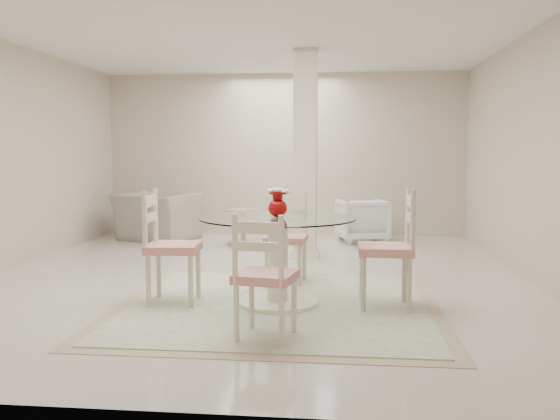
# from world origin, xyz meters

# --- Properties ---
(ground) EXTENTS (7.00, 7.00, 0.00)m
(ground) POSITION_xyz_m (0.00, 0.00, 0.00)
(ground) COLOR beige
(ground) RESTS_ON ground
(room_shell) EXTENTS (6.02, 7.02, 2.71)m
(room_shell) POSITION_xyz_m (0.00, 0.00, 1.86)
(room_shell) COLOR beige
(room_shell) RESTS_ON ground
(column) EXTENTS (0.30, 0.30, 2.70)m
(column) POSITION_xyz_m (0.50, 1.30, 1.35)
(column) COLOR beige
(column) RESTS_ON ground
(area_rug) EXTENTS (2.88, 2.88, 0.02)m
(area_rug) POSITION_xyz_m (0.41, -1.25, 0.01)
(area_rug) COLOR tan
(area_rug) RESTS_ON ground
(dining_table) EXTENTS (1.40, 1.40, 0.81)m
(dining_table) POSITION_xyz_m (0.41, -1.25, 0.41)
(dining_table) COLOR #F5F1C9
(dining_table) RESTS_ON ground
(red_vase) EXTENTS (0.20, 0.17, 0.26)m
(red_vase) POSITION_xyz_m (0.41, -1.25, 0.93)
(red_vase) COLOR #A90505
(red_vase) RESTS_ON dining_table
(dining_chair_east) EXTENTS (0.47, 0.47, 1.17)m
(dining_chair_east) POSITION_xyz_m (1.44, -1.23, 0.62)
(dining_chair_east) COLOR beige
(dining_chair_east) RESTS_ON ground
(dining_chair_north) EXTENTS (0.45, 0.45, 1.05)m
(dining_chair_north) POSITION_xyz_m (0.40, -0.23, 0.55)
(dining_chair_north) COLOR beige
(dining_chair_north) RESTS_ON ground
(dining_chair_west) EXTENTS (0.49, 0.49, 1.15)m
(dining_chair_west) POSITION_xyz_m (-0.61, -1.27, 0.61)
(dining_chair_west) COLOR beige
(dining_chair_west) RESTS_ON ground
(dining_chair_south) EXTENTS (0.48, 0.48, 1.04)m
(dining_chair_south) POSITION_xyz_m (0.42, -2.26, 0.55)
(dining_chair_south) COLOR #F4E5C9
(dining_chair_south) RESTS_ON ground
(recliner_taupe) EXTENTS (1.39, 1.31, 0.74)m
(recliner_taupe) POSITION_xyz_m (-1.94, 2.66, 0.37)
(recliner_taupe) COLOR gray
(recliner_taupe) RESTS_ON ground
(armchair_white) EXTENTS (0.86, 0.88, 0.66)m
(armchair_white) POSITION_xyz_m (1.30, 2.78, 0.33)
(armchair_white) COLOR white
(armchair_white) RESTS_ON ground
(side_table) EXTENTS (0.51, 0.51, 0.54)m
(side_table) POSITION_xyz_m (-0.48, 2.26, 0.25)
(side_table) COLOR tan
(side_table) RESTS_ON ground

